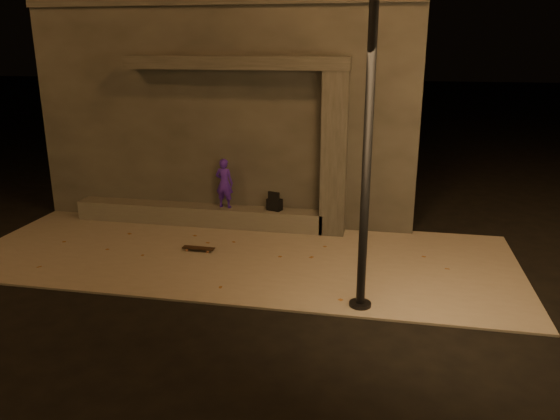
% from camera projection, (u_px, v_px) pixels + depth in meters
% --- Properties ---
extents(ground, '(120.00, 120.00, 0.00)m').
position_uv_depth(ground, '(209.00, 299.00, 9.29)').
color(ground, black).
rests_on(ground, ground).
extents(sidewalk, '(11.00, 4.40, 0.04)m').
position_uv_depth(sidewalk, '(240.00, 255.00, 11.17)').
color(sidewalk, slate).
rests_on(sidewalk, ground).
extents(building, '(9.00, 5.10, 5.22)m').
position_uv_depth(building, '(246.00, 104.00, 14.81)').
color(building, '#33312E').
rests_on(building, ground).
extents(ledge, '(6.00, 0.55, 0.45)m').
position_uv_depth(ledge, '(199.00, 215.00, 13.02)').
color(ledge, '#58544F').
rests_on(ledge, sidewalk).
extents(column, '(0.55, 0.55, 3.60)m').
position_uv_depth(column, '(334.00, 155.00, 11.96)').
color(column, '#33312E').
rests_on(column, sidewalk).
extents(canopy, '(5.00, 0.70, 0.28)m').
position_uv_depth(canopy, '(236.00, 63.00, 11.85)').
color(canopy, '#33312E').
rests_on(canopy, column).
extents(skateboarder, '(0.46, 0.33, 1.17)m').
position_uv_depth(skateboarder, '(224.00, 183.00, 12.66)').
color(skateboarder, '#411CB6').
rests_on(skateboarder, ledge).
extents(backpack, '(0.38, 0.31, 0.46)m').
position_uv_depth(backpack, '(275.00, 204.00, 12.56)').
color(backpack, black).
rests_on(backpack, ledge).
extents(skateboard, '(0.68, 0.19, 0.07)m').
position_uv_depth(skateboard, '(198.00, 248.00, 11.33)').
color(skateboard, black).
rests_on(skateboard, sidewalk).
extents(street_lamp_0, '(0.36, 0.36, 7.91)m').
position_uv_depth(street_lamp_0, '(373.00, 22.00, 7.69)').
color(street_lamp_0, black).
rests_on(street_lamp_0, ground).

